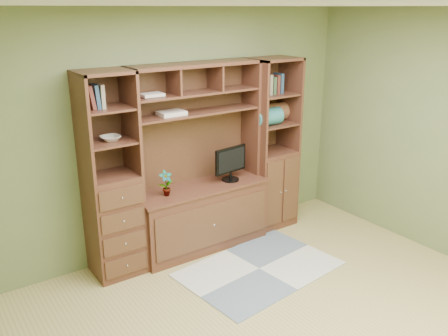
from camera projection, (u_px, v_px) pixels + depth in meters
room at (304, 187)px, 3.57m from camera, size 4.60×4.10×2.64m
center_hutch at (201, 160)px, 5.10m from camera, size 1.54×0.53×2.05m
left_tower at (111, 177)px, 4.59m from camera, size 0.50×0.45×2.05m
right_tower at (271, 145)px, 5.68m from camera, size 0.55×0.45×2.05m
rug at (259, 269)px, 4.93m from camera, size 1.68×1.22×0.01m
monitor at (231, 158)px, 5.28m from camera, size 0.46×0.25×0.54m
orchid at (166, 183)px, 4.88m from camera, size 0.14×0.10×0.27m
magazines at (171, 113)px, 4.84m from camera, size 0.27×0.20×0.04m
bowl at (110, 138)px, 4.48m from camera, size 0.19×0.19×0.05m
blanket_teal at (267, 117)px, 5.46m from camera, size 0.35×0.20×0.20m
blanket_red at (275, 112)px, 5.68m from camera, size 0.39×0.22×0.22m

